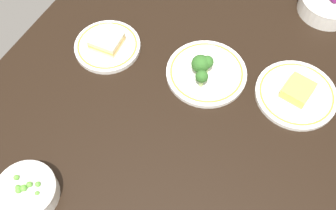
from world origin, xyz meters
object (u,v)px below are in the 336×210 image
at_px(plate_sandwich, 107,45).
at_px(plate_cheese, 296,93).
at_px(bowl_peas, 27,192).
at_px(plate_broccoli, 206,71).
at_px(bowl_berries, 328,3).

distance_m(plate_sandwich, plate_cheese, 0.54).
bearing_deg(bowl_peas, plate_sandwich, -170.65).
relative_size(bowl_peas, plate_broccoli, 0.63).
xyz_separation_m(plate_sandwich, plate_broccoli, (-0.04, 0.29, 0.00)).
height_order(plate_cheese, plate_broccoli, plate_broccoli).
bearing_deg(plate_sandwich, bowl_berries, 130.45).
bearing_deg(plate_sandwich, plate_broccoli, 98.71).
xyz_separation_m(plate_cheese, bowl_peas, (0.56, -0.46, 0.02)).
distance_m(plate_cheese, plate_broccoli, 0.25).
relative_size(plate_sandwich, bowl_peas, 1.35).
distance_m(plate_sandwich, bowl_berries, 0.68).
height_order(plate_sandwich, bowl_berries, bowl_berries).
xyz_separation_m(plate_cheese, plate_broccoli, (0.05, -0.24, 0.01)).
relative_size(plate_sandwich, plate_broccoli, 0.85).
distance_m(plate_sandwich, bowl_peas, 0.47).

